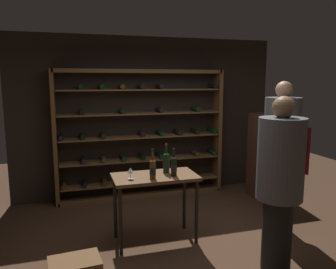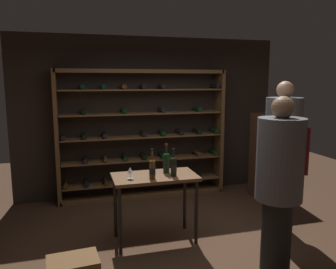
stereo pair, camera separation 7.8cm
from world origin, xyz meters
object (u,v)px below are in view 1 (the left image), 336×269
object	(u,v)px
wine_bottle_black_capsule	(153,169)
wine_glass_stemmed_left	(130,171)
person_guest_plum_blouse	(281,150)
wine_bottle_red_label	(166,162)
display_cabinet	(263,155)
person_guest_khaki	(280,177)
wine_rack	(141,135)
wine_bottle_amber_reserve	(174,166)
tasting_table	(155,184)

from	to	relation	value
wine_bottle_black_capsule	wine_glass_stemmed_left	size ratio (longest dim) A/B	2.61
wine_bottle_black_capsule	person_guest_plum_blouse	bearing A→B (deg)	-0.35
wine_bottle_red_label	display_cabinet	bearing A→B (deg)	26.35
display_cabinet	wine_glass_stemmed_left	distance (m)	2.80
person_guest_khaki	wine_bottle_black_capsule	xyz separation A→B (m)	(-1.14, 0.85, -0.04)
wine_glass_stemmed_left	wine_rack	bearing A→B (deg)	73.91
person_guest_khaki	wine_bottle_amber_reserve	size ratio (longest dim) A/B	5.41
wine_rack	wine_bottle_black_capsule	distance (m)	1.83
person_guest_plum_blouse	wine_bottle_black_capsule	bearing A→B (deg)	95.06
wine_glass_stemmed_left	person_guest_khaki	bearing A→B (deg)	-33.51
tasting_table	wine_bottle_amber_reserve	bearing A→B (deg)	-23.39
wine_bottle_black_capsule	wine_bottle_amber_reserve	bearing A→B (deg)	10.45
wine_bottle_black_capsule	wine_glass_stemmed_left	bearing A→B (deg)	163.43
display_cabinet	wine_glass_stemmed_left	xyz separation A→B (m)	(-2.53, -1.17, 0.22)
wine_bottle_amber_reserve	wine_glass_stemmed_left	bearing A→B (deg)	177.46
tasting_table	wine_bottle_black_capsule	world-z (taller)	wine_bottle_black_capsule
person_guest_khaki	wine_rack	bearing A→B (deg)	155.64
person_guest_plum_blouse	wine_glass_stemmed_left	size ratio (longest dim) A/B	14.29
display_cabinet	wine_bottle_amber_reserve	size ratio (longest dim) A/B	4.25
person_guest_khaki	person_guest_plum_blouse	distance (m)	1.03
person_guest_khaki	person_guest_plum_blouse	bearing A→B (deg)	101.68
wine_rack	display_cabinet	world-z (taller)	wine_rack
wine_bottle_amber_reserve	wine_glass_stemmed_left	size ratio (longest dim) A/B	2.45
person_guest_plum_blouse	display_cabinet	size ratio (longest dim) A/B	1.37
wine_rack	person_guest_plum_blouse	world-z (taller)	wine_rack
person_guest_plum_blouse	display_cabinet	distance (m)	1.42
wine_rack	person_guest_khaki	world-z (taller)	wine_rack
wine_bottle_red_label	wine_bottle_black_capsule	bearing A→B (deg)	-135.98
person_guest_khaki	wine_bottle_amber_reserve	world-z (taller)	person_guest_khaki
tasting_table	wine_bottle_amber_reserve	size ratio (longest dim) A/B	3.02
person_guest_plum_blouse	wine_bottle_black_capsule	size ratio (longest dim) A/B	5.48
display_cabinet	person_guest_khaki	bearing A→B (deg)	-118.70
wine_bottle_amber_reserve	person_guest_khaki	bearing A→B (deg)	-46.13
tasting_table	person_guest_plum_blouse	distance (m)	1.72
tasting_table	wine_bottle_black_capsule	distance (m)	0.28
tasting_table	wine_bottle_red_label	bearing A→B (deg)	25.48
wine_rack	person_guest_khaki	distance (m)	2.80
person_guest_plum_blouse	display_cabinet	xyz separation A→B (m)	(0.55, 1.25, -0.37)
tasting_table	wine_bottle_black_capsule	size ratio (longest dim) A/B	2.84
person_guest_plum_blouse	wine_bottle_amber_reserve	bearing A→B (deg)	92.98
wine_glass_stemmed_left	wine_bottle_amber_reserve	bearing A→B (deg)	-2.54
wine_rack	person_guest_plum_blouse	distance (m)	2.35
wine_rack	wine_bottle_amber_reserve	bearing A→B (deg)	-89.06
wine_bottle_amber_reserve	display_cabinet	bearing A→B (deg)	30.67
tasting_table	person_guest_khaki	xyz separation A→B (m)	(1.08, -0.99, 0.27)
person_guest_plum_blouse	wine_bottle_amber_reserve	size ratio (longest dim) A/B	5.83
wine_bottle_red_label	person_guest_plum_blouse	bearing A→B (deg)	-8.92
wine_rack	display_cabinet	xyz separation A→B (m)	(2.03, -0.57, -0.35)
person_guest_khaki	wine_glass_stemmed_left	world-z (taller)	person_guest_khaki
tasting_table	wine_glass_stemmed_left	distance (m)	0.38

